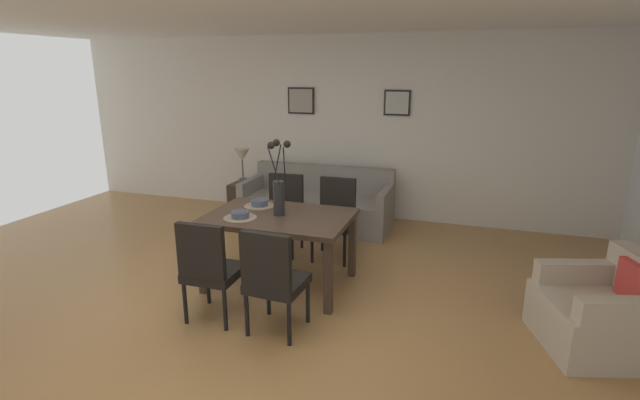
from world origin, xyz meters
The scene contains 19 objects.
ground_plane centered at (0.00, 0.00, 0.00)m, with size 9.00×9.00×0.00m, color #A87A47.
back_wall_panel centered at (0.00, 3.25, 1.30)m, with size 9.00×0.10×2.60m, color silver.
ceiling_panel centered at (0.00, 0.40, 2.64)m, with size 9.00×7.20×0.08m, color white.
dining_table centered at (-0.04, 0.66, 0.65)m, with size 1.40×0.96×0.74m.
dining_chair_near_left centered at (-0.32, -0.20, 0.51)m, with size 0.45×0.45×0.92m.
dining_chair_near_right centered at (-0.37, 1.54, 0.51)m, with size 0.47×0.47×0.92m.
dining_chair_far_left centered at (0.27, -0.22, 0.51)m, with size 0.46×0.46×0.92m.
dining_chair_far_right centered at (0.27, 1.54, 0.51)m, with size 0.44×0.44×0.92m.
centerpiece_vase centered at (-0.04, 0.66, 1.02)m, with size 0.21×0.23×0.73m.
placemat_near_left centered at (-0.36, 0.44, 0.74)m, with size 0.32×0.32×0.01m, color #7F705B.
bowl_near_left centered at (-0.36, 0.44, 0.78)m, with size 0.17×0.17×0.07m.
placemat_near_right centered at (-0.36, 0.87, 0.74)m, with size 0.32×0.32×0.01m, color #7F705B.
bowl_near_right centered at (-0.36, 0.87, 0.78)m, with size 0.17×0.17×0.07m.
sofa centered at (-0.28, 2.56, 0.28)m, with size 2.04×0.84×0.80m.
side_table centered at (-1.41, 2.53, 0.26)m, with size 0.36×0.36×0.52m, color #33261E.
table_lamp centered at (-1.41, 2.53, 0.89)m, with size 0.22×0.22×0.51m.
armchair centered at (2.79, 0.41, 0.29)m, with size 1.00×1.00×0.75m.
framed_picture_left centered at (-0.75, 3.18, 1.68)m, with size 0.41×0.03×0.38m.
framed_picture_center centered at (0.67, 3.18, 1.68)m, with size 0.36×0.03×0.35m.
Camera 1 is at (1.72, -3.37, 2.12)m, focal length 26.21 mm.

